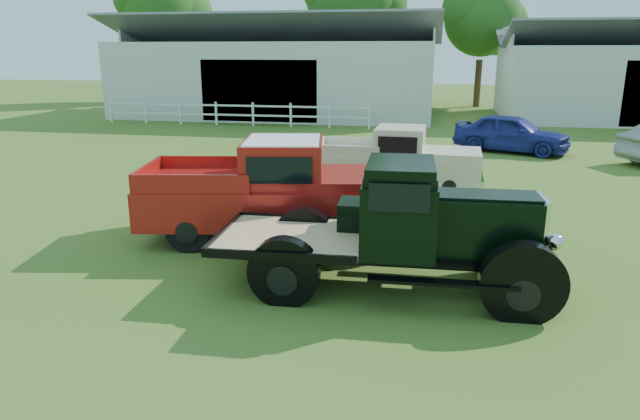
% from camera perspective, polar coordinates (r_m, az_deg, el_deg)
% --- Properties ---
extents(ground, '(120.00, 120.00, 0.00)m').
position_cam_1_polar(ground, '(9.36, -2.64, -8.10)').
color(ground, '#416318').
extents(shed_left, '(18.80, 10.20, 5.60)m').
position_cam_1_polar(shed_left, '(35.50, -3.82, 14.09)').
color(shed_left, beige).
rests_on(shed_left, ground).
extents(fence_rail, '(14.20, 0.16, 1.20)m').
position_cam_1_polar(fence_rail, '(30.21, -8.54, 9.50)').
color(fence_rail, white).
rests_on(fence_rail, ground).
extents(tree_a, '(6.30, 6.30, 10.50)m').
position_cam_1_polar(tree_a, '(45.95, -15.49, 17.00)').
color(tree_a, '#345A1C').
rests_on(tree_a, ground).
extents(tree_b, '(6.90, 6.90, 11.50)m').
position_cam_1_polar(tree_b, '(42.79, 3.09, 18.32)').
color(tree_b, '#345A1C').
rests_on(tree_b, ground).
extents(tree_c, '(5.40, 5.40, 9.00)m').
position_cam_1_polar(tree_c, '(41.42, 15.80, 16.14)').
color(tree_c, '#345A1C').
rests_on(tree_c, ground).
extents(vintage_flatbed, '(5.42, 2.32, 2.11)m').
position_cam_1_polar(vintage_flatbed, '(9.17, 7.22, -1.65)').
color(vintage_flatbed, black).
rests_on(vintage_flatbed, ground).
extents(red_pickup, '(5.99, 3.16, 2.08)m').
position_cam_1_polar(red_pickup, '(11.70, -4.19, 2.13)').
color(red_pickup, '#A31713').
rests_on(red_pickup, ground).
extents(white_pickup, '(4.77, 1.99, 1.73)m').
position_cam_1_polar(white_pickup, '(15.95, 7.63, 5.04)').
color(white_pickup, beige).
rests_on(white_pickup, ground).
extents(misc_car_blue, '(4.58, 3.20, 1.45)m').
position_cam_1_polar(misc_car_blue, '(23.11, 18.61, 7.30)').
color(misc_car_blue, navy).
rests_on(misc_car_blue, ground).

